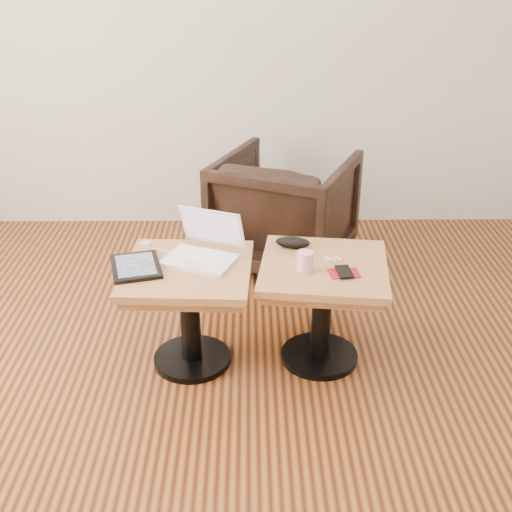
{
  "coord_description": "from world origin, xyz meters",
  "views": [
    {
      "loc": [
        0.09,
        -1.92,
        1.8
      ],
      "look_at": [
        0.11,
        0.57,
        0.55
      ],
      "focal_mm": 45.0,
      "sensor_mm": 36.0,
      "label": 1
    }
  ],
  "objects_px": {
    "side_table_left": "(189,292)",
    "armchair": "(285,210)",
    "striped_cup": "(305,261)",
    "side_table_right": "(323,289)",
    "laptop": "(204,249)"
  },
  "relations": [
    {
      "from": "side_table_left",
      "to": "armchair",
      "type": "bearing_deg",
      "value": 67.95
    },
    {
      "from": "striped_cup",
      "to": "armchair",
      "type": "height_order",
      "value": "armchair"
    },
    {
      "from": "side_table_right",
      "to": "striped_cup",
      "type": "relative_size",
      "value": 6.91
    },
    {
      "from": "laptop",
      "to": "striped_cup",
      "type": "xyz_separation_m",
      "value": [
        0.44,
        -0.13,
        0.0
      ]
    },
    {
      "from": "side_table_right",
      "to": "laptop",
      "type": "bearing_deg",
      "value": 179.73
    },
    {
      "from": "striped_cup",
      "to": "side_table_left",
      "type": "bearing_deg",
      "value": 175.05
    },
    {
      "from": "side_table_right",
      "to": "armchair",
      "type": "bearing_deg",
      "value": 104.02
    },
    {
      "from": "side_table_right",
      "to": "laptop",
      "type": "xyz_separation_m",
      "value": [
        -0.53,
        0.07,
        0.17
      ]
    },
    {
      "from": "side_table_right",
      "to": "armchair",
      "type": "height_order",
      "value": "armchair"
    },
    {
      "from": "laptop",
      "to": "side_table_left",
      "type": "bearing_deg",
      "value": -105.05
    },
    {
      "from": "side_table_left",
      "to": "armchair",
      "type": "distance_m",
      "value": 1.14
    },
    {
      "from": "striped_cup",
      "to": "laptop",
      "type": "bearing_deg",
      "value": 163.32
    },
    {
      "from": "striped_cup",
      "to": "armchair",
      "type": "relative_size",
      "value": 0.12
    },
    {
      "from": "armchair",
      "to": "side_table_left",
      "type": "bearing_deg",
      "value": 88.96
    },
    {
      "from": "side_table_right",
      "to": "armchair",
      "type": "relative_size",
      "value": 0.83
    }
  ]
}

